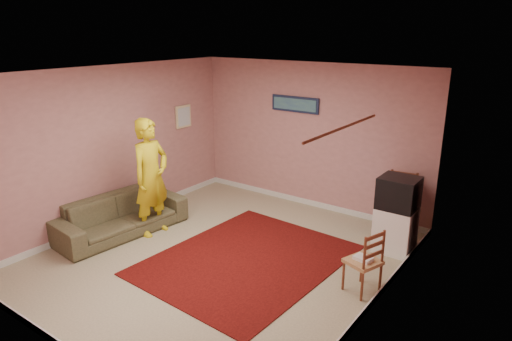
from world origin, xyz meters
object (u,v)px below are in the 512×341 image
Objects in this scene: chair_b at (364,254)px; sofa at (121,215)px; chair_a at (400,198)px; person at (151,177)px; tv_cabinet at (395,229)px; crt_tv at (398,193)px.

sofa is at bearing -61.18° from chair_b.
person reaches higher than chair_a.
chair_a is at bearing 104.80° from tv_cabinet.
crt_tv is 0.29× the size of person.
crt_tv is 3.71m from person.
chair_a is 0.26× the size of sofa.
tv_cabinet is 3.77m from person.
sofa is at bearing 126.05° from person.
crt_tv is (-0.01, 0.00, 0.57)m from tv_cabinet.
crt_tv is 0.66m from chair_a.
chair_b is (0.20, -1.87, -0.10)m from chair_a.
tv_cabinet is 0.65m from chair_a.
chair_b is at bearing -87.80° from tv_cabinet.
crt_tv is 1.00× the size of chair_a.
person is at bearing -65.44° from chair_b.
crt_tv is 0.26× the size of sofa.
sofa is 1.12× the size of person.
chair_b is at bearing -90.73° from chair_a.
chair_b is 0.23× the size of sofa.
tv_cabinet is at bearing 0.00° from crt_tv.
chair_a is 4.40m from sofa.
tv_cabinet is at bearing -67.29° from person.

